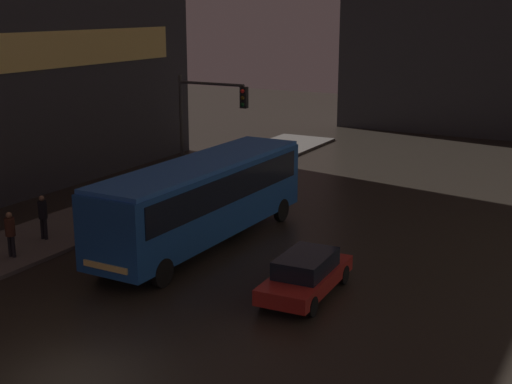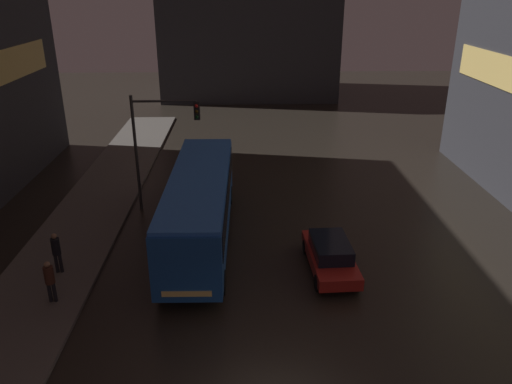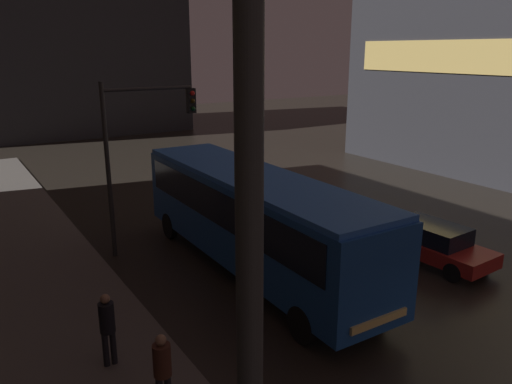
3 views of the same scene
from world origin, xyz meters
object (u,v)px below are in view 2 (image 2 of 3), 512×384
object	(u,v)px
pedestrian_mid	(56,250)
traffic_light_main	(158,134)
pedestrian_near	(50,278)
car_taxi	(330,255)
bus_near	(200,201)

from	to	relation	value
pedestrian_mid	traffic_light_main	world-z (taller)	traffic_light_main
pedestrian_near	car_taxi	bearing A→B (deg)	175.36
car_taxi	pedestrian_mid	size ratio (longest dim) A/B	2.46
car_taxi	traffic_light_main	world-z (taller)	traffic_light_main
car_taxi	traffic_light_main	distance (m)	10.86
bus_near	car_taxi	bearing A→B (deg)	155.23
traffic_light_main	car_taxi	bearing A→B (deg)	-39.04
bus_near	pedestrian_mid	size ratio (longest dim) A/B	6.46
pedestrian_near	pedestrian_mid	distance (m)	2.15
car_taxi	pedestrian_near	world-z (taller)	pedestrian_near
bus_near	traffic_light_main	xyz separation A→B (m)	(-2.34, 3.78, 2.13)
pedestrian_near	bus_near	bearing A→B (deg)	-152.96
car_taxi	bus_near	bearing A→B (deg)	-28.08
pedestrian_near	pedestrian_mid	size ratio (longest dim) A/B	0.96
car_taxi	pedestrian_mid	world-z (taller)	pedestrian_mid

